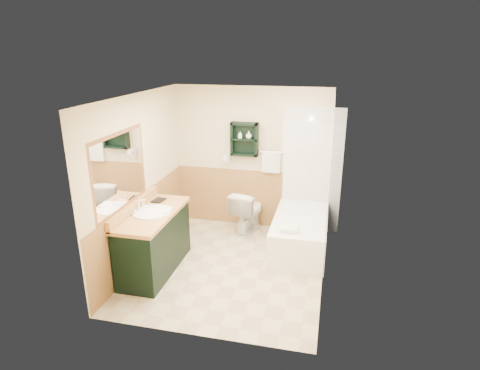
{
  "coord_description": "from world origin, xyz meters",
  "views": [
    {
      "loc": [
        1.28,
        -4.9,
        2.97
      ],
      "look_at": [
        0.11,
        0.2,
        1.17
      ],
      "focal_mm": 30.0,
      "sensor_mm": 36.0,
      "label": 1
    }
  ],
  "objects_px": {
    "wall_shelf": "(244,139)",
    "vanity": "(154,242)",
    "toilet": "(248,211)",
    "soap_bottle_a": "(240,136)",
    "vanity_book": "(154,194)",
    "hair_dryer": "(227,158)",
    "soap_bottle_b": "(249,136)",
    "bathtub": "(300,234)"
  },
  "relations": [
    {
      "from": "wall_shelf",
      "to": "vanity",
      "type": "bearing_deg",
      "value": -117.46
    },
    {
      "from": "wall_shelf",
      "to": "vanity_book",
      "type": "bearing_deg",
      "value": -129.42
    },
    {
      "from": "toilet",
      "to": "soap_bottle_b",
      "type": "xyz_separation_m",
      "value": [
        -0.03,
        0.19,
        1.25
      ]
    },
    {
      "from": "vanity",
      "to": "vanity_book",
      "type": "xyz_separation_m",
      "value": [
        -0.17,
        0.43,
        0.54
      ]
    },
    {
      "from": "vanity",
      "to": "vanity_book",
      "type": "bearing_deg",
      "value": 110.87
    },
    {
      "from": "vanity",
      "to": "soap_bottle_b",
      "type": "relative_size",
      "value": 10.91
    },
    {
      "from": "bathtub",
      "to": "toilet",
      "type": "relative_size",
      "value": 2.03
    },
    {
      "from": "toilet",
      "to": "soap_bottle_a",
      "type": "height_order",
      "value": "soap_bottle_a"
    },
    {
      "from": "vanity_book",
      "to": "soap_bottle_b",
      "type": "relative_size",
      "value": 1.64
    },
    {
      "from": "hair_dryer",
      "to": "soap_bottle_b",
      "type": "relative_size",
      "value": 1.91
    },
    {
      "from": "wall_shelf",
      "to": "toilet",
      "type": "distance_m",
      "value": 1.21
    },
    {
      "from": "wall_shelf",
      "to": "bathtub",
      "type": "relative_size",
      "value": 0.37
    },
    {
      "from": "wall_shelf",
      "to": "hair_dryer",
      "type": "relative_size",
      "value": 2.29
    },
    {
      "from": "vanity",
      "to": "vanity_book",
      "type": "height_order",
      "value": "vanity_book"
    },
    {
      "from": "toilet",
      "to": "vanity_book",
      "type": "distance_m",
      "value": 1.71
    },
    {
      "from": "wall_shelf",
      "to": "bathtub",
      "type": "height_order",
      "value": "wall_shelf"
    },
    {
      "from": "soap_bottle_b",
      "to": "toilet",
      "type": "bearing_deg",
      "value": -80.33
    },
    {
      "from": "toilet",
      "to": "soap_bottle_b",
      "type": "distance_m",
      "value": 1.27
    },
    {
      "from": "vanity_book",
      "to": "soap_bottle_a",
      "type": "distance_m",
      "value": 1.74
    },
    {
      "from": "soap_bottle_a",
      "to": "soap_bottle_b",
      "type": "relative_size",
      "value": 0.95
    },
    {
      "from": "toilet",
      "to": "soap_bottle_b",
      "type": "relative_size",
      "value": 5.86
    },
    {
      "from": "hair_dryer",
      "to": "vanity_book",
      "type": "height_order",
      "value": "hair_dryer"
    },
    {
      "from": "wall_shelf",
      "to": "soap_bottle_b",
      "type": "relative_size",
      "value": 4.37
    },
    {
      "from": "hair_dryer",
      "to": "soap_bottle_a",
      "type": "bearing_deg",
      "value": -7.35
    },
    {
      "from": "hair_dryer",
      "to": "wall_shelf",
      "type": "bearing_deg",
      "value": -4.76
    },
    {
      "from": "wall_shelf",
      "to": "soap_bottle_b",
      "type": "bearing_deg",
      "value": -3.77
    },
    {
      "from": "wall_shelf",
      "to": "hair_dryer",
      "type": "height_order",
      "value": "wall_shelf"
    },
    {
      "from": "hair_dryer",
      "to": "toilet",
      "type": "xyz_separation_m",
      "value": [
        0.41,
        -0.22,
        -0.84
      ]
    },
    {
      "from": "hair_dryer",
      "to": "vanity_book",
      "type": "relative_size",
      "value": 1.16
    },
    {
      "from": "soap_bottle_a",
      "to": "wall_shelf",
      "type": "bearing_deg",
      "value": 4.25
    },
    {
      "from": "vanity",
      "to": "toilet",
      "type": "xyz_separation_m",
      "value": [
        1.0,
        1.52,
        -0.07
      ]
    },
    {
      "from": "hair_dryer",
      "to": "vanity_book",
      "type": "xyz_separation_m",
      "value": [
        -0.76,
        -1.31,
        -0.23
      ]
    },
    {
      "from": "vanity",
      "to": "bathtub",
      "type": "bearing_deg",
      "value": 28.89
    },
    {
      "from": "soap_bottle_a",
      "to": "vanity_book",
      "type": "bearing_deg",
      "value": -127.7
    },
    {
      "from": "vanity_book",
      "to": "soap_bottle_b",
      "type": "distance_m",
      "value": 1.83
    },
    {
      "from": "toilet",
      "to": "soap_bottle_a",
      "type": "bearing_deg",
      "value": -35.68
    },
    {
      "from": "vanity",
      "to": "soap_bottle_b",
      "type": "xyz_separation_m",
      "value": [
        0.97,
        1.72,
        1.18
      ]
    },
    {
      "from": "vanity",
      "to": "bathtub",
      "type": "relative_size",
      "value": 0.92
    },
    {
      "from": "bathtub",
      "to": "soap_bottle_b",
      "type": "bearing_deg",
      "value": 145.27
    },
    {
      "from": "vanity_book",
      "to": "toilet",
      "type": "bearing_deg",
      "value": 51.37
    },
    {
      "from": "vanity_book",
      "to": "wall_shelf",
      "type": "bearing_deg",
      "value": 58.96
    },
    {
      "from": "vanity",
      "to": "toilet",
      "type": "bearing_deg",
      "value": 56.6
    }
  ]
}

